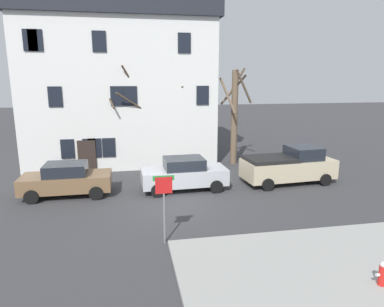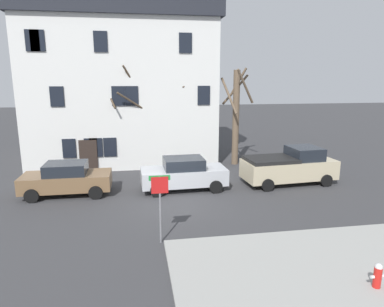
{
  "view_description": "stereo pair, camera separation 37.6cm",
  "coord_description": "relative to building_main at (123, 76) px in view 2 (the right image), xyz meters",
  "views": [
    {
      "loc": [
        -2.08,
        -15.23,
        5.89
      ],
      "look_at": [
        1.3,
        2.95,
        1.78
      ],
      "focal_mm": 31.92,
      "sensor_mm": 36.0,
      "label": 1
    },
    {
      "loc": [
        -1.71,
        -15.3,
        5.89
      ],
      "look_at": [
        1.3,
        2.95,
        1.78
      ],
      "focal_mm": 31.92,
      "sensor_mm": 36.0,
      "label": 2
    }
  ],
  "objects": [
    {
      "name": "tree_bare_mid",
      "position": [
        0.2,
        -3.33,
        -2.41
      ],
      "size": [
        2.6,
        2.64,
        6.71
      ],
      "color": "#4C3D2D",
      "rests_on": "ground_plane"
    },
    {
      "name": "building_main",
      "position": [
        0.0,
        0.0,
        0.0
      ],
      "size": [
        12.95,
        8.28,
        11.91
      ],
      "color": "white",
      "rests_on": "ground_plane"
    },
    {
      "name": "street_sign_pole",
      "position": [
        1.57,
        -14.19,
        -4.26
      ],
      "size": [
        0.76,
        0.07,
        2.55
      ],
      "color": "slate",
      "rests_on": "ground_plane"
    },
    {
      "name": "ground_plane",
      "position": [
        2.54,
        -10.38,
        -6.05
      ],
      "size": [
        120.0,
        120.0,
        0.0
      ],
      "primitive_type": "plane",
      "color": "#38383A"
    },
    {
      "name": "tree_bare_far",
      "position": [
        3.58,
        -2.96,
        -2.57
      ],
      "size": [
        2.49,
        2.88,
        6.62
      ],
      "color": "#4C3D2D",
      "rests_on": "ground_plane"
    },
    {
      "name": "tree_bare_near",
      "position": [
        -1.86,
        -2.62,
        -1.91
      ],
      "size": [
        2.33,
        2.36,
        7.53
      ],
      "color": "brown",
      "rests_on": "ground_plane"
    },
    {
      "name": "fire_hydrant",
      "position": [
        7.35,
        -18.07,
        -5.56
      ],
      "size": [
        0.42,
        0.22,
        0.73
      ],
      "color": "red",
      "rests_on": "sidewalk_slab"
    },
    {
      "name": "tree_bare_end",
      "position": [
        7.56,
        -3.27,
        -2.53
      ],
      "size": [
        2.21,
        2.21,
        6.58
      ],
      "color": "brown",
      "rests_on": "ground_plane"
    },
    {
      "name": "car_brown_sedan",
      "position": [
        -2.78,
        -8.13,
        -5.21
      ],
      "size": [
        4.4,
        2.09,
        1.69
      ],
      "color": "brown",
      "rests_on": "ground_plane"
    },
    {
      "name": "sidewalk_slab",
      "position": [
        7.0,
        -17.73,
        -5.99
      ],
      "size": [
        10.67,
        6.93,
        0.12
      ],
      "primitive_type": "cube",
      "color": "#999993",
      "rests_on": "ground_plane"
    },
    {
      "name": "car_silver_sedan",
      "position": [
        3.25,
        -8.25,
        -5.18
      ],
      "size": [
        4.58,
        2.2,
        1.74
      ],
      "color": "#B7BABF",
      "rests_on": "ground_plane"
    },
    {
      "name": "pickup_truck_beige",
      "position": [
        9.32,
        -8.14,
        -5.05
      ],
      "size": [
        5.31,
        2.57,
        2.07
      ],
      "color": "#C6B793",
      "rests_on": "ground_plane"
    }
  ]
}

